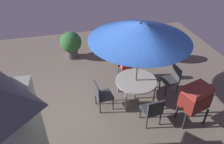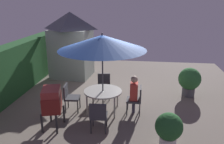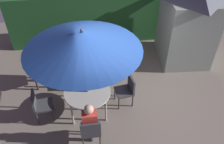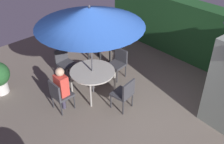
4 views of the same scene
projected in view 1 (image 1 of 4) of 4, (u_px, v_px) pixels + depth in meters
name	position (u px, v px, depth m)	size (l,w,h in m)	color
ground_plane	(102.00, 107.00, 6.44)	(11.00, 11.00, 0.00)	#6B6056
patio_table	(136.00, 82.00, 6.38)	(1.23, 1.23, 0.72)	#B2ADA3
patio_umbrella	(140.00, 31.00, 5.44)	(2.71, 2.71, 2.57)	#4C4C51
bbq_grill	(196.00, 98.00, 5.52)	(0.81, 0.67, 1.20)	maroon
chair_near_shed	(125.00, 66.00, 7.32)	(0.46, 0.47, 0.90)	#38383D
chair_far_side	(101.00, 94.00, 6.13)	(0.52, 0.52, 0.90)	#38383D
chair_toward_hedge	(153.00, 110.00, 5.62)	(0.50, 0.50, 0.90)	#38383D
chair_toward_house	(172.00, 78.00, 6.77)	(0.50, 0.49, 0.90)	#38383D
potted_plant_by_shed	(163.00, 48.00, 8.31)	(0.67, 0.67, 0.96)	silver
potted_plant_by_grill	(71.00, 43.00, 8.47)	(0.83, 0.83, 1.10)	#4C4C51
person_in_red	(126.00, 61.00, 7.10)	(0.34, 0.24, 1.26)	#CC3D33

